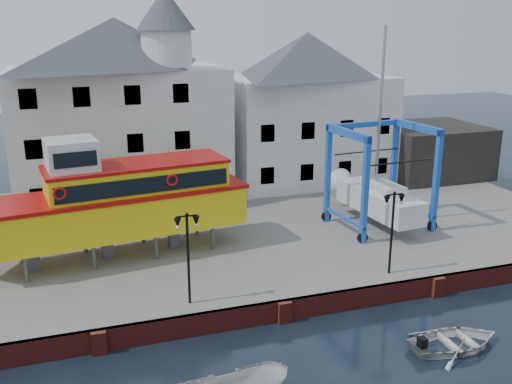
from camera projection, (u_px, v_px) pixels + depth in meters
name	position (u px, v px, depth m)	size (l,w,h in m)	color
ground	(284.00, 322.00, 25.53)	(140.00, 140.00, 0.00)	black
hardstanding	(221.00, 230.00, 35.39)	(44.00, 22.00, 1.00)	#5E5C5B
quay_wall	(283.00, 311.00, 25.48)	(44.00, 0.47, 1.00)	maroon
building_white_main	(121.00, 107.00, 38.70)	(14.00, 8.30, 14.00)	silver
building_white_right	(306.00, 108.00, 43.64)	(12.00, 8.00, 11.20)	silver
shed_dark	(429.00, 150.00, 45.87)	(8.00, 7.00, 4.00)	black
lamp_post_left	(187.00, 236.00, 24.22)	(1.12, 0.32, 4.20)	black
lamp_post_right	(393.00, 212.00, 27.24)	(1.12, 0.32, 4.20)	black
tour_boat	(104.00, 203.00, 29.10)	(15.15, 5.46, 6.45)	#59595E
travel_lift	(373.00, 192.00, 34.74)	(5.84, 7.92, 11.75)	blue
motorboat_b	(455.00, 347.00, 23.50)	(2.82, 3.95, 0.82)	silver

